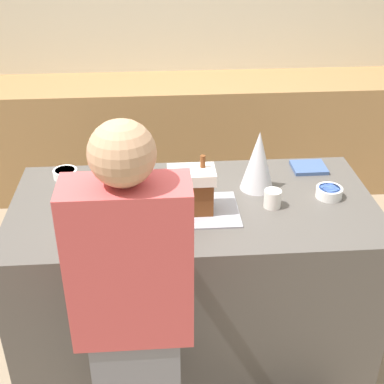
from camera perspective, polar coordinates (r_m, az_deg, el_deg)
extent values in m
plane|color=gray|center=(3.15, 0.15, -15.29)|extent=(12.00, 12.00, 0.00)
cube|color=beige|center=(4.45, -2.02, 17.73)|extent=(8.00, 0.05, 2.60)
cube|color=#9E7547|center=(4.41, -1.64, 6.01)|extent=(6.00, 0.60, 0.91)
cube|color=#514C47|center=(2.85, 0.17, -8.90)|extent=(1.78, 0.88, 0.90)
cube|color=#9E9EA8|center=(2.52, -0.05, -2.00)|extent=(0.44, 0.32, 0.01)
cube|color=brown|center=(2.48, -0.05, -0.35)|extent=(0.19, 0.13, 0.16)
cube|color=white|center=(2.43, -0.05, 1.82)|extent=(0.22, 0.15, 0.05)
cylinder|color=brown|center=(2.43, 1.16, 3.28)|extent=(0.02, 0.02, 0.06)
cone|color=silver|center=(2.67, 7.08, 3.34)|extent=(0.17, 0.17, 0.31)
cylinder|color=white|center=(2.78, -4.19, 1.52)|extent=(0.13, 0.13, 0.04)
cylinder|color=yellow|center=(2.78, -4.20, 1.77)|extent=(0.11, 0.11, 0.01)
cylinder|color=white|center=(2.71, 14.41, -0.04)|extent=(0.13, 0.13, 0.05)
cylinder|color=#4770DB|center=(2.70, 14.46, 0.32)|extent=(0.11, 0.11, 0.01)
cylinder|color=white|center=(2.70, -10.26, 0.30)|extent=(0.13, 0.13, 0.05)
cylinder|color=white|center=(2.69, -10.30, 0.64)|extent=(0.11, 0.11, 0.01)
cylinder|color=white|center=(2.89, -13.36, 1.92)|extent=(0.13, 0.13, 0.04)
cylinder|color=pink|center=(2.88, -13.40, 2.21)|extent=(0.10, 0.10, 0.01)
cube|color=#3F598C|center=(2.97, 12.35, 2.58)|extent=(0.18, 0.16, 0.02)
cylinder|color=white|center=(2.57, 8.59, -0.70)|extent=(0.08, 0.08, 0.09)
cube|color=#CC4C4C|center=(1.87, -6.65, -7.61)|extent=(0.43, 0.19, 0.63)
sphere|color=tan|center=(1.65, -7.49, 4.11)|extent=(0.21, 0.21, 0.21)
cylinder|color=tan|center=(1.97, -6.71, -0.61)|extent=(0.07, 0.43, 0.07)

